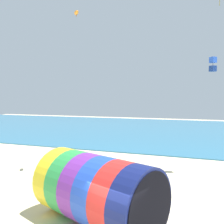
% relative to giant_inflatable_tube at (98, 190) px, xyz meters
% --- Properties ---
extents(sea, '(120.00, 40.00, 0.10)m').
position_rel_giant_inflatable_tube_xyz_m(sea, '(1.41, 34.26, -1.53)').
color(sea, teal).
rests_on(sea, ground).
extents(giant_inflatable_tube, '(6.58, 5.12, 3.17)m').
position_rel_giant_inflatable_tube_xyz_m(giant_inflatable_tube, '(0.00, 0.00, 0.00)').
color(giant_inflatable_tube, yellow).
rests_on(giant_inflatable_tube, ground).
extents(kite_orange_parafoil, '(0.73, 0.84, 0.42)m').
position_rel_giant_inflatable_tube_xyz_m(kite_orange_parafoil, '(-4.60, 6.82, 10.58)').
color(kite_orange_parafoil, orange).
extents(kite_blue_box, '(0.57, 0.57, 1.14)m').
position_rel_giant_inflatable_tube_xyz_m(kite_blue_box, '(5.13, 9.90, 6.69)').
color(kite_blue_box, blue).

